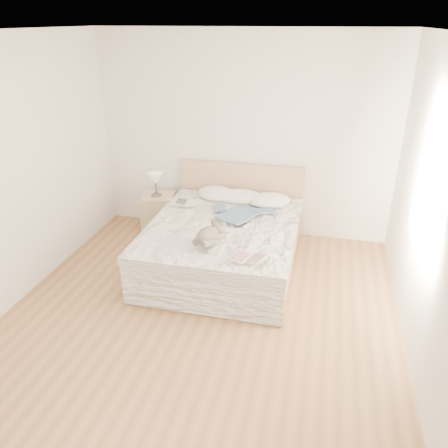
{
  "coord_description": "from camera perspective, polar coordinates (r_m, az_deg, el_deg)",
  "views": [
    {
      "loc": [
        1.09,
        -3.41,
        2.79
      ],
      "look_at": [
        0.02,
        1.05,
        0.62
      ],
      "focal_mm": 35.0,
      "sensor_mm": 36.0,
      "label": 1
    }
  ],
  "objects": [
    {
      "name": "table_lamp",
      "position": [
        6.06,
        -8.94,
        5.76
      ],
      "size": [
        0.26,
        0.26,
        0.33
      ],
      "color": "#4C4841",
      "rests_on": "nightstand"
    },
    {
      "name": "window",
      "position": [
        4.05,
        25.44,
        3.45
      ],
      "size": [
        0.02,
        1.3,
        1.1
      ],
      "primitive_type": "cube",
      "color": "white",
      "rests_on": "wall_right"
    },
    {
      "name": "pillow_left",
      "position": [
        5.9,
        -0.78,
        3.93
      ],
      "size": [
        0.67,
        0.55,
        0.18
      ],
      "primitive_type": "ellipsoid",
      "rotation": [
        0.0,
        0.0,
        -0.28
      ],
      "color": "white",
      "rests_on": "bed"
    },
    {
      "name": "nightstand",
      "position": [
        6.26,
        -8.52,
        1.36
      ],
      "size": [
        0.51,
        0.47,
        0.56
      ],
      "primitive_type": "cube",
      "rotation": [
        0.0,
        0.0,
        0.18
      ],
      "color": "tan",
      "rests_on": "floor"
    },
    {
      "name": "blouse",
      "position": [
        5.31,
        1.98,
        1.28
      ],
      "size": [
        0.77,
        0.79,
        0.02
      ],
      "primitive_type": null,
      "rotation": [
        0.0,
        0.0,
        -0.43
      ],
      "color": "#345068",
      "rests_on": "bed"
    },
    {
      "name": "ceiling",
      "position": [
        3.59,
        -4.68,
        23.8
      ],
      "size": [
        4.0,
        4.5,
        0.0
      ],
      "primitive_type": "cube",
      "color": "white",
      "rests_on": "ground"
    },
    {
      "name": "wall_back",
      "position": [
        5.95,
        2.52,
        11.26
      ],
      "size": [
        4.0,
        0.02,
        2.7
      ],
      "primitive_type": "cube",
      "color": "white",
      "rests_on": "ground"
    },
    {
      "name": "bed",
      "position": [
        5.34,
        0.11,
        -2.38
      ],
      "size": [
        1.72,
        2.14,
        1.0
      ],
      "color": "tan",
      "rests_on": "floor"
    },
    {
      "name": "childrens_book",
      "position": [
        4.35,
        3.22,
        -4.48
      ],
      "size": [
        0.38,
        0.31,
        0.02
      ],
      "primitive_type": "cube",
      "rotation": [
        0.0,
        0.0,
        -0.33
      ],
      "color": "#F7EFC7",
      "rests_on": "bed"
    },
    {
      "name": "floor",
      "position": [
        4.54,
        -3.47,
        -12.65
      ],
      "size": [
        4.0,
        4.5,
        0.0
      ],
      "primitive_type": "cube",
      "color": "brown",
      "rests_on": "ground"
    },
    {
      "name": "photo_book",
      "position": [
        5.65,
        -4.84,
        2.74
      ],
      "size": [
        0.34,
        0.25,
        0.02
      ],
      "primitive_type": "cube",
      "rotation": [
        0.0,
        0.0,
        0.09
      ],
      "color": "white",
      "rests_on": "bed"
    },
    {
      "name": "teddy_bear",
      "position": [
        4.63,
        -2.17,
        -2.25
      ],
      "size": [
        0.36,
        0.44,
        0.2
      ],
      "primitive_type": null,
      "rotation": [
        0.0,
        0.0,
        -0.29
      ],
      "color": "#665E4D",
      "rests_on": "bed"
    },
    {
      "name": "pillow_middle",
      "position": [
        5.82,
        2.18,
        3.6
      ],
      "size": [
        0.59,
        0.44,
        0.17
      ],
      "primitive_type": "ellipsoid",
      "rotation": [
        0.0,
        0.0,
        0.07
      ],
      "color": "white",
      "rests_on": "bed"
    },
    {
      "name": "pillow_right",
      "position": [
        5.73,
        5.93,
        3.11
      ],
      "size": [
        0.66,
        0.56,
        0.17
      ],
      "primitive_type": "ellipsoid",
      "rotation": [
        0.0,
        0.0,
        0.33
      ],
      "color": "white",
      "rests_on": "bed"
    },
    {
      "name": "wall_right",
      "position": [
        3.81,
        26.09,
        0.41
      ],
      "size": [
        0.02,
        4.5,
        2.7
      ],
      "primitive_type": "cube",
      "color": "white",
      "rests_on": "ground"
    },
    {
      "name": "wall_front",
      "position": [
        2.15,
        -22.98,
        -19.23
      ],
      "size": [
        4.0,
        0.02,
        2.7
      ],
      "primitive_type": "cube",
      "color": "white",
      "rests_on": "ground"
    }
  ]
}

